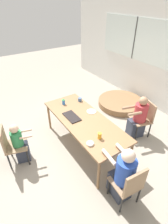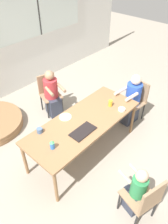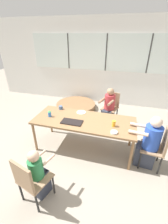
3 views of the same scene
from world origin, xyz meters
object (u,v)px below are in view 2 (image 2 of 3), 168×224
chair_for_woman_green_shirt (137,98)px  sippy_cup (52,145)px  coffee_mug (40,130)px  bowl_white_shallow (122,109)px  chair_for_man_blue_shirt (49,90)px  person_toddler (136,192)px  juice_glass (110,103)px  person_man_blue_shirt (52,96)px  person_woman_green_shirt (131,101)px  chair_for_toddler (145,198)px

chair_for_woman_green_shirt → sippy_cup: sippy_cup is taller
coffee_mug → bowl_white_shallow: (1.30, -0.61, -0.02)m
chair_for_man_blue_shirt → person_toddler: bearing=90.4°
juice_glass → chair_for_man_blue_shirt: bearing=97.7°
person_toddler → sippy_cup: 1.30m
chair_for_woman_green_shirt → chair_for_man_blue_shirt: 1.85m
person_man_blue_shirt → bowl_white_shallow: (0.28, -1.53, 0.28)m
person_toddler → coffee_mug: 1.63m
coffee_mug → person_toddler: bearing=-78.8°
person_toddler → person_woman_green_shirt: bearing=50.1°
chair_for_man_blue_shirt → person_woman_green_shirt: person_woman_green_shirt is taller
coffee_mug → sippy_cup: sippy_cup is taller
person_man_blue_shirt → person_toddler: 2.58m
person_man_blue_shirt → sippy_cup: 1.74m
chair_for_man_blue_shirt → chair_for_toddler: size_ratio=1.00×
chair_for_man_blue_shirt → bowl_white_shallow: (0.23, -1.69, 0.25)m
chair_for_man_blue_shirt → coffee_mug: size_ratio=9.25×
chair_for_woman_green_shirt → coffee_mug: 2.17m
bowl_white_shallow → person_man_blue_shirt: bearing=100.3°
juice_glass → bowl_white_shallow: bearing=-81.6°
person_woman_green_shirt → coffee_mug: person_woman_green_shirt is taller
chair_for_toddler → bowl_white_shallow: bearing=62.4°
person_man_blue_shirt → coffee_mug: 1.40m
chair_for_woman_green_shirt → chair_for_toddler: (-1.83, -1.25, 0.00)m
chair_for_woman_green_shirt → person_toddler: person_toddler is taller
chair_for_man_blue_shirt → coffee_mug: bearing=61.7°
person_man_blue_shirt → juice_glass: (0.24, -1.31, 0.32)m
coffee_mug → chair_for_man_blue_shirt: bearing=45.3°
juice_glass → chair_for_woman_green_shirt: bearing=-4.5°
person_woman_green_shirt → person_toddler: bearing=130.2°
sippy_cup → bowl_white_shallow: sippy_cup is taller
chair_for_woman_green_shirt → person_woman_green_shirt: (-0.16, 0.02, -0.02)m
chair_for_toddler → person_man_blue_shirt: 2.74m
person_man_blue_shirt → person_toddler: person_man_blue_shirt is taller
person_man_blue_shirt → juice_glass: size_ratio=8.83×
chair_for_man_blue_shirt → person_man_blue_shirt: (-0.05, -0.16, -0.04)m
person_toddler → juice_glass: bearing=66.4°
chair_for_man_blue_shirt → person_woman_green_shirt: (0.87, -1.52, -0.02)m
person_woman_green_shirt → chair_for_toddler: bearing=132.9°
sippy_cup → bowl_white_shallow: 1.40m
person_man_blue_shirt → person_toddler: (-0.71, -2.48, -0.05)m
chair_for_toddler → juice_glass: bearing=68.5°
coffee_mug → chair_for_woman_green_shirt: bearing=-12.3°
chair_for_man_blue_shirt → bowl_white_shallow: 1.72m
chair_for_toddler → juice_glass: size_ratio=7.29×
chair_for_woman_green_shirt → person_toddler: size_ratio=0.94×
chair_for_woman_green_shirt → juice_glass: chair_for_woman_green_shirt is taller
chair_for_toddler → person_woman_green_shirt: person_woman_green_shirt is taller
person_woman_green_shirt → person_man_blue_shirt: bearing=39.6°
chair_for_toddler → coffee_mug: size_ratio=9.25×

